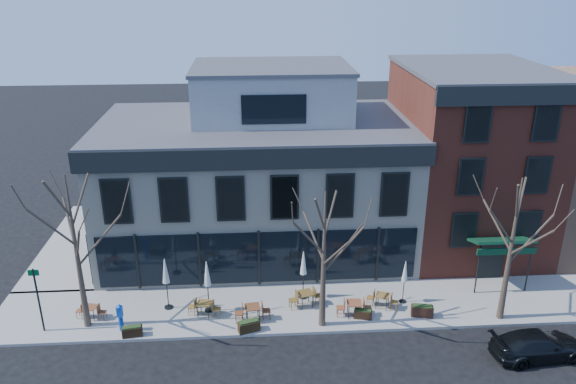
{
  "coord_description": "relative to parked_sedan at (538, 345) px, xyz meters",
  "views": [
    {
      "loc": [
        -0.23,
        -26.98,
        16.48
      ],
      "look_at": [
        1.72,
        2.0,
        4.87
      ],
      "focal_mm": 35.0,
      "sensor_mm": 36.0,
      "label": 1
    }
  ],
  "objects": [
    {
      "name": "sign_pole",
      "position": [
        -22.99,
        3.31,
        1.45
      ],
      "size": [
        0.5,
        0.1,
        3.4
      ],
      "color": "black",
      "rests_on": "sidewalk_front"
    },
    {
      "name": "tree_mid",
      "position": [
        -9.47,
        2.91,
        3.16
      ],
      "size": [
        3.5,
        3.55,
        7.04
      ],
      "color": "#382B21",
      "rests_on": "sidewalk_front"
    },
    {
      "name": "corner_building",
      "position": [
        -12.41,
        11.88,
        4.1
      ],
      "size": [
        18.39,
        10.39,
        11.1
      ],
      "color": "beige",
      "rests_on": "ground"
    },
    {
      "name": "sidewalk_front",
      "position": [
        -9.24,
        4.66,
        -0.55
      ],
      "size": [
        33.5,
        4.7,
        0.15
      ],
      "primitive_type": "cube",
      "color": "gray",
      "rests_on": "ground"
    },
    {
      "name": "planter_0",
      "position": [
        -18.63,
        2.61,
        -0.21
      ],
      "size": [
        1.0,
        0.53,
        0.53
      ],
      "color": "black",
      "rests_on": "sidewalk_front"
    },
    {
      "name": "cafe_set_3",
      "position": [
        -10.14,
        4.62,
        0.01
      ],
      "size": [
        1.86,
        0.94,
        0.95
      ],
      "color": "brown",
      "rests_on": "sidewalk_front"
    },
    {
      "name": "umbrella_1",
      "position": [
        -15.12,
        4.5,
        1.52
      ],
      "size": [
        0.45,
        0.45,
        2.84
      ],
      "color": "black",
      "rests_on": "sidewalk_front"
    },
    {
      "name": "parked_sedan",
      "position": [
        0.0,
        0.0,
        0.0
      ],
      "size": [
        4.47,
        2.16,
        1.26
      ],
      "primitive_type": "imported",
      "rotation": [
        0.0,
        0.0,
        1.67
      ],
      "color": "black",
      "rests_on": "ground"
    },
    {
      "name": "tree_corner",
      "position": [
        -20.97,
        3.61,
        3.62
      ],
      "size": [
        3.93,
        3.98,
        7.92
      ],
      "color": "#382B21",
      "rests_on": "sidewalk_front"
    },
    {
      "name": "planter_2",
      "position": [
        -7.37,
        3.31,
        -0.23
      ],
      "size": [
        0.95,
        0.55,
        0.5
      ],
      "color": "black",
      "rests_on": "sidewalk_front"
    },
    {
      "name": "umbrella_4",
      "position": [
        -5.01,
        4.63,
        1.23
      ],
      "size": [
        0.39,
        0.39,
        2.42
      ],
      "color": "black",
      "rests_on": "sidewalk_front"
    },
    {
      "name": "cafe_set_4",
      "position": [
        -7.79,
        3.55,
        0.01
      ],
      "size": [
        1.83,
        0.77,
        0.95
      ],
      "color": "brown",
      "rests_on": "sidewalk_front"
    },
    {
      "name": "planter_3",
      "position": [
        -4.36,
        3.31,
        -0.18
      ],
      "size": [
        1.15,
        0.64,
        0.61
      ],
      "color": "black",
      "rests_on": "sidewalk_front"
    },
    {
      "name": "sidewalk_side",
      "position": [
        -23.74,
        12.81,
        -0.55
      ],
      "size": [
        4.5,
        12.0,
        0.15
      ],
      "primitive_type": "cube",
      "color": "gray",
      "rests_on": "ground"
    },
    {
      "name": "umbrella_2",
      "position": [
        -10.19,
        5.41,
        1.46
      ],
      "size": [
        0.44,
        0.44,
        2.75
      ],
      "color": "black",
      "rests_on": "sidewalk_front"
    },
    {
      "name": "tree_right",
      "position": [
        -0.47,
        2.91,
        3.39
      ],
      "size": [
        3.72,
        3.77,
        7.48
      ],
      "color": "#382B21",
      "rests_on": "sidewalk_front"
    },
    {
      "name": "cafe_set_1",
      "position": [
        -15.31,
        4.1,
        -0.02
      ],
      "size": [
        1.74,
        0.81,
        0.89
      ],
      "color": "brown",
      "rests_on": "sidewalk_front"
    },
    {
      "name": "umbrella_0",
      "position": [
        -17.22,
        4.9,
        1.54
      ],
      "size": [
        0.46,
        0.46,
        2.86
      ],
      "color": "black",
      "rests_on": "sidewalk_front"
    },
    {
      "name": "planter_1",
      "position": [
        -13.08,
        2.61,
        -0.19
      ],
      "size": [
        1.12,
        0.71,
        0.59
      ],
      "color": "black",
      "rests_on": "sidewalk_front"
    },
    {
      "name": "cafe_set_0",
      "position": [
        -20.95,
        4.21,
        -0.06
      ],
      "size": [
        1.58,
        0.72,
        0.81
      ],
      "color": "brown",
      "rests_on": "sidewalk_front"
    },
    {
      "name": "cafe_set_5",
      "position": [
        -6.19,
        4.23,
        -0.03
      ],
      "size": [
        1.68,
        1.07,
        0.88
      ],
      "color": "brown",
      "rests_on": "sidewalk_front"
    },
    {
      "name": "cafe_set_2",
      "position": [
        -12.89,
        3.52,
        0.01
      ],
      "size": [
        1.85,
        0.8,
        0.96
      ],
      "color": "brown",
      "rests_on": "sidewalk_front"
    },
    {
      "name": "red_brick_building",
      "position": [
        0.51,
        11.79,
        5.01
      ],
      "size": [
        8.2,
        11.78,
        11.18
      ],
      "color": "maroon",
      "rests_on": "ground"
    },
    {
      "name": "ground",
      "position": [
        -12.49,
        6.81,
        -0.63
      ],
      "size": [
        120.0,
        120.0,
        0.0
      ],
      "primitive_type": "plane",
      "color": "black",
      "rests_on": "ground"
    },
    {
      "name": "call_box",
      "position": [
        -19.23,
        3.08,
        0.31
      ],
      "size": [
        0.29,
        0.29,
        1.48
      ],
      "color": "#0E42B6",
      "rests_on": "sidewalk_front"
    }
  ]
}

